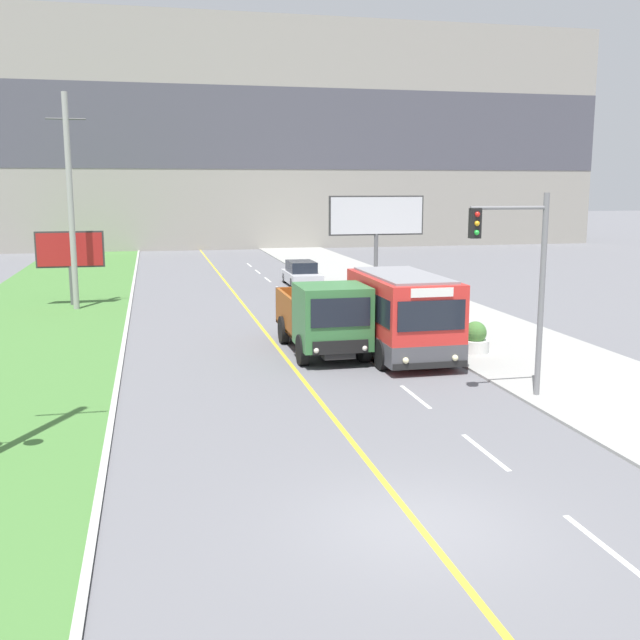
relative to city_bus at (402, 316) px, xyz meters
The scene contains 14 objects.
ground_plane 13.26m from the city_bus, 107.49° to the right, with size 300.00×300.00×0.00m, color slate.
lane_marking_centre 10.41m from the city_bus, 110.14° to the right, with size 2.88×140.00×0.01m.
apartment_block_background 51.12m from the city_bus, 94.52° to the left, with size 80.00×8.04×21.28m.
city_bus is the anchor object (origin of this frame).
dump_truck 2.63m from the city_bus, 164.63° to the left, with size 2.43×6.31×2.63m.
car_distant 19.71m from the city_bus, 88.92° to the left, with size 1.80×4.30×1.45m.
utility_pole_far 18.30m from the city_bus, 132.17° to the left, with size 1.80×0.28×10.19m.
traffic_light_mast 6.17m from the city_bus, 75.32° to the right, with size 2.28×0.32×5.73m.
billboard_large 18.17m from the city_bus, 76.01° to the left, with size 5.62×0.24×5.35m.
billboard_small 19.21m from the city_bus, 130.03° to the left, with size 3.28×0.24×3.71m.
planter_round_near 2.85m from the city_bus, ahead, with size 0.99×0.99×1.11m.
planter_round_second 4.81m from the city_bus, 54.88° to the left, with size 0.99×0.99×1.06m.
planter_round_third 8.36m from the city_bus, 70.58° to the left, with size 0.99×0.99×1.07m.
planter_round_far 12.14m from the city_bus, 77.25° to the left, with size 1.01×1.01×1.09m.
Camera 1 is at (-4.40, -11.65, 5.91)m, focal length 42.00 mm.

